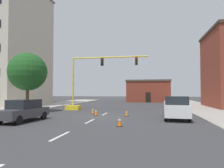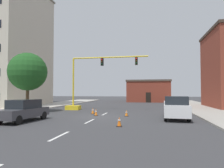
# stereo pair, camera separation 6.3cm
# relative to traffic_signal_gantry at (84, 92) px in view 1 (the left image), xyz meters

# --- Properties ---
(ground_plane) EXTENTS (160.00, 160.00, 0.00)m
(ground_plane) POSITION_rel_traffic_signal_gantry_xyz_m (3.69, -6.50, -2.34)
(ground_plane) COLOR #38383A
(sidewalk_left) EXTENTS (6.00, 56.00, 0.14)m
(sidewalk_left) POSITION_rel_traffic_signal_gantry_xyz_m (-8.42, 1.50, -2.27)
(sidewalk_left) COLOR #B2ADA3
(sidewalk_left) RESTS_ON ground_plane
(sidewalk_right) EXTENTS (6.00, 56.00, 0.14)m
(sidewalk_right) POSITION_rel_traffic_signal_gantry_xyz_m (15.81, 1.50, -2.27)
(sidewalk_right) COLOR #9E998E
(sidewalk_right) RESTS_ON ground_plane
(lane_stripe_seg_1) EXTENTS (0.16, 2.40, 0.01)m
(lane_stripe_seg_1) POSITION_rel_traffic_signal_gantry_xyz_m (3.69, -15.00, -2.33)
(lane_stripe_seg_1) COLOR silver
(lane_stripe_seg_1) RESTS_ON ground_plane
(lane_stripe_seg_2) EXTENTS (0.16, 2.40, 0.01)m
(lane_stripe_seg_2) POSITION_rel_traffic_signal_gantry_xyz_m (3.69, -9.50, -2.33)
(lane_stripe_seg_2) COLOR silver
(lane_stripe_seg_2) RESTS_ON ground_plane
(lane_stripe_seg_3) EXTENTS (0.16, 2.40, 0.01)m
(lane_stripe_seg_3) POSITION_rel_traffic_signal_gantry_xyz_m (3.69, -4.00, -2.33)
(lane_stripe_seg_3) COLOR silver
(lane_stripe_seg_3) RESTS_ON ground_plane
(building_tall_left) EXTENTS (12.51, 13.36, 20.12)m
(building_tall_left) POSITION_rel_traffic_signal_gantry_xyz_m (-16.23, 5.12, 7.73)
(building_tall_left) COLOR beige
(building_tall_left) RESTS_ON ground_plane
(building_brick_center) EXTENTS (9.93, 9.33, 5.02)m
(building_brick_center) POSITION_rel_traffic_signal_gantry_xyz_m (8.06, 24.28, 0.18)
(building_brick_center) COLOR brown
(building_brick_center) RESTS_ON ground_plane
(traffic_signal_gantry) EXTENTS (10.63, 1.20, 6.83)m
(traffic_signal_gantry) POSITION_rel_traffic_signal_gantry_xyz_m (0.00, 0.00, 0.00)
(traffic_signal_gantry) COLOR yellow
(traffic_signal_gantry) RESTS_ON ground_plane
(tree_left_near) EXTENTS (4.39, 4.39, 6.88)m
(tree_left_near) POSITION_rel_traffic_signal_gantry_xyz_m (-5.44, -4.02, 2.33)
(tree_left_near) COLOR #4C3823
(tree_left_near) RESTS_ON ground_plane
(pickup_truck_white) EXTENTS (2.34, 5.52, 1.99)m
(pickup_truck_white) POSITION_rel_traffic_signal_gantry_xyz_m (10.68, -6.61, -1.36)
(pickup_truck_white) COLOR white
(pickup_truck_white) RESTS_ON ground_plane
(sedan_dark_gray_near_left) EXTENTS (2.23, 4.64, 1.74)m
(sedan_dark_gray_near_left) POSITION_rel_traffic_signal_gantry_xyz_m (-1.51, -10.53, -1.45)
(sedan_dark_gray_near_left) COLOR #3D3D42
(sedan_dark_gray_near_left) RESTS_ON ground_plane
(traffic_cone_roadside_a) EXTENTS (0.36, 0.36, 0.67)m
(traffic_cone_roadside_a) POSITION_rel_traffic_signal_gantry_xyz_m (3.20, -5.77, -2.01)
(traffic_cone_roadside_a) COLOR black
(traffic_cone_roadside_a) RESTS_ON ground_plane
(traffic_cone_roadside_b) EXTENTS (0.36, 0.36, 0.65)m
(traffic_cone_roadside_b) POSITION_rel_traffic_signal_gantry_xyz_m (2.45, -4.28, -2.02)
(traffic_cone_roadside_b) COLOR black
(traffic_cone_roadside_b) RESTS_ON ground_plane
(traffic_cone_roadside_c) EXTENTS (0.36, 0.36, 0.61)m
(traffic_cone_roadside_c) POSITION_rel_traffic_signal_gantry_xyz_m (6.21, -5.62, -2.04)
(traffic_cone_roadside_c) COLOR black
(traffic_cone_roadside_c) RESTS_ON ground_plane
(traffic_cone_roadside_d) EXTENTS (0.36, 0.36, 0.68)m
(traffic_cone_roadside_d) POSITION_rel_traffic_signal_gantry_xyz_m (6.39, -11.47, -2.00)
(traffic_cone_roadside_d) COLOR black
(traffic_cone_roadside_d) RESTS_ON ground_plane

